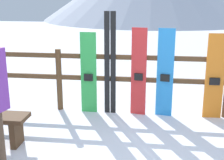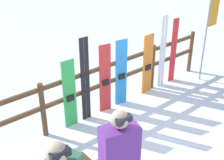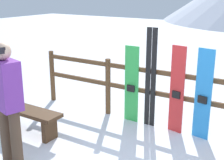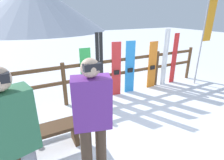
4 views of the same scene
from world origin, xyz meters
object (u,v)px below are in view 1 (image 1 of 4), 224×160
Objects in this scene: snowboard_green at (89,73)px; ski_pair_black at (110,64)px; snowboard_blue at (165,73)px; snowboard_red at (139,73)px; snowboard_orange at (215,77)px.

ski_pair_black is (0.37, 0.00, 0.18)m from snowboard_green.
snowboard_red is at bearing 180.00° from snowboard_blue.
ski_pair_black reaches higher than snowboard_red.
snowboard_red reaches higher than snowboard_green.
snowboard_red is 1.05× the size of snowboard_orange.
snowboard_orange is (0.81, -0.00, -0.04)m from snowboard_blue.
snowboard_blue reaches higher than snowboard_orange.
ski_pair_black is 0.94m from snowboard_blue.
snowboard_blue is (0.93, -0.00, -0.14)m from ski_pair_black.
snowboard_red is at bearing -0.40° from ski_pair_black.
ski_pair_black reaches higher than snowboard_green.
ski_pair_black is at bearing 0.53° from snowboard_green.
snowboard_orange is (1.74, -0.00, -0.17)m from ski_pair_black.
snowboard_blue is 1.05× the size of snowboard_orange.
snowboard_red is 1.25m from snowboard_orange.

